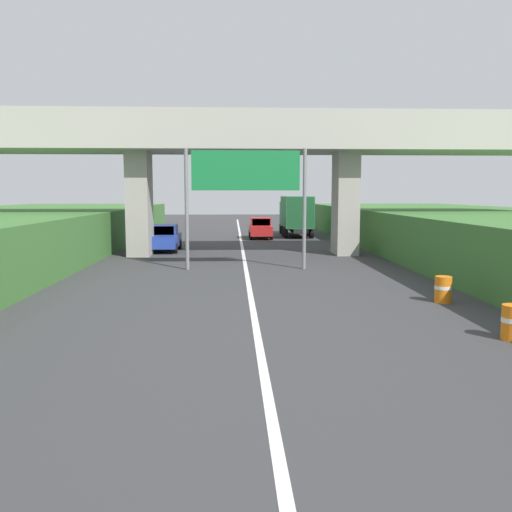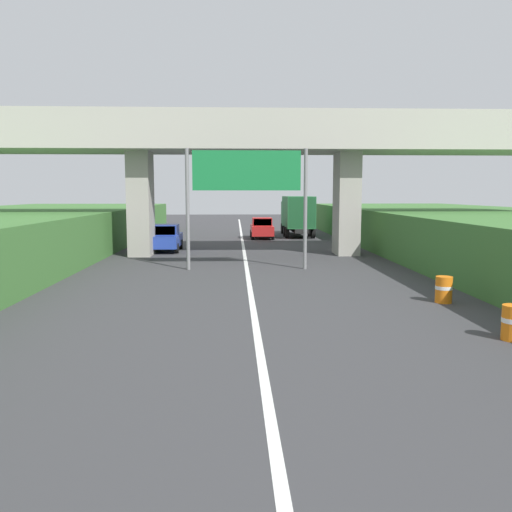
% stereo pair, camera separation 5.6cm
% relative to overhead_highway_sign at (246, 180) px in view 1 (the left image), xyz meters
% --- Properties ---
extents(lane_centre_stripe, '(0.20, 102.28, 0.01)m').
position_rel_overhead_highway_sign_xyz_m(lane_centre_stripe, '(0.00, -1.59, -4.35)').
color(lane_centre_stripe, white).
rests_on(lane_centre_stripe, ground).
extents(overpass_bridge, '(40.00, 4.80, 8.34)m').
position_rel_overhead_highway_sign_xyz_m(overpass_bridge, '(0.00, 6.19, 2.00)').
color(overpass_bridge, '#ADA89E').
rests_on(overpass_bridge, ground).
extents(overhead_highway_sign, '(5.88, 0.18, 5.84)m').
position_rel_overhead_highway_sign_xyz_m(overhead_highway_sign, '(0.00, 0.00, 0.00)').
color(overhead_highway_sign, slate).
rests_on(overhead_highway_sign, ground).
extents(truck_green, '(2.44, 7.30, 3.44)m').
position_rel_overhead_highway_sign_xyz_m(truck_green, '(4.79, 19.99, -2.42)').
color(truck_green, black).
rests_on(truck_green, ground).
extents(car_blue, '(1.86, 4.10, 1.72)m').
position_rel_overhead_highway_sign_xyz_m(car_blue, '(-5.01, 8.32, -3.50)').
color(car_blue, '#233D9E').
rests_on(car_blue, ground).
extents(car_red, '(1.86, 4.10, 1.72)m').
position_rel_overhead_highway_sign_xyz_m(car_red, '(1.63, 17.63, -3.50)').
color(car_red, red).
rests_on(car_red, ground).
extents(construction_barrel_4, '(0.57, 0.57, 0.90)m').
position_rel_overhead_highway_sign_xyz_m(construction_barrel_4, '(6.51, -8.22, -3.90)').
color(construction_barrel_4, orange).
rests_on(construction_barrel_4, ground).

